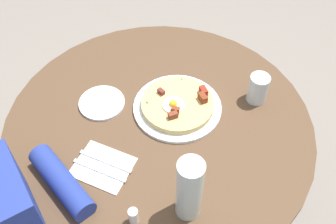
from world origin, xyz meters
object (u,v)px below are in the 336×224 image
(breakfast_pizza, at_px, (178,104))
(fork, at_px, (106,161))
(salt_shaker, at_px, (133,216))
(water_glass, at_px, (258,89))
(dining_table, at_px, (159,151))
(pizza_plate, at_px, (177,107))
(bread_plate, at_px, (102,103))
(knife, at_px, (100,170))
(water_bottle, at_px, (189,189))

(breakfast_pizza, xyz_separation_m, fork, (-0.31, -0.07, -0.02))
(salt_shaker, bearing_deg, water_glass, 16.84)
(dining_table, relative_size, pizza_plate, 3.41)
(water_glass, relative_size, salt_shaker, 1.79)
(bread_plate, xyz_separation_m, knife, (-0.12, -0.24, 0.00))
(dining_table, height_order, water_bottle, water_bottle)
(dining_table, relative_size, salt_shaker, 17.50)
(dining_table, relative_size, breakfast_pizza, 4.16)
(knife, bearing_deg, water_bottle, 178.84)
(salt_shaker, bearing_deg, breakfast_pizza, 40.95)
(dining_table, distance_m, pizza_plate, 0.19)
(pizza_plate, height_order, fork, pizza_plate)
(dining_table, xyz_separation_m, water_glass, (0.35, -0.09, 0.22))
(pizza_plate, xyz_separation_m, bread_plate, (-0.21, 0.16, -0.00))
(dining_table, relative_size, fork, 5.72)
(bread_plate, bearing_deg, water_glass, -29.29)
(pizza_plate, relative_size, breakfast_pizza, 1.22)
(water_glass, bearing_deg, water_bottle, -152.61)
(breakfast_pizza, bearing_deg, bread_plate, 143.50)
(fork, bearing_deg, pizza_plate, -111.44)
(bread_plate, xyz_separation_m, water_glass, (0.47, -0.26, 0.05))
(fork, height_order, salt_shaker, salt_shaker)
(dining_table, height_order, breakfast_pizza, breakfast_pizza)
(dining_table, xyz_separation_m, fork, (-0.22, -0.05, 0.17))
(fork, bearing_deg, water_glass, -127.95)
(pizza_plate, relative_size, water_glass, 2.86)
(knife, bearing_deg, breakfast_pizza, -109.48)
(breakfast_pizza, relative_size, fork, 1.38)
(dining_table, xyz_separation_m, knife, (-0.25, -0.07, 0.17))
(knife, bearing_deg, pizza_plate, -109.26)
(water_glass, xyz_separation_m, water_bottle, (-0.43, -0.23, 0.06))
(water_glass, relative_size, water_bottle, 0.46)
(breakfast_pizza, distance_m, salt_shaker, 0.43)
(dining_table, bearing_deg, knife, -164.93)
(fork, relative_size, salt_shaker, 3.06)
(fork, bearing_deg, bread_plate, -56.97)
(breakfast_pizza, distance_m, water_glass, 0.28)
(breakfast_pizza, relative_size, water_bottle, 1.08)
(dining_table, bearing_deg, breakfast_pizza, 12.85)
(pizza_plate, xyz_separation_m, knife, (-0.34, -0.09, 0.00))
(water_bottle, bearing_deg, water_glass, 27.39)
(bread_plate, distance_m, salt_shaker, 0.45)
(bread_plate, height_order, water_bottle, water_bottle)
(dining_table, height_order, fork, fork)
(fork, bearing_deg, salt_shaker, 141.16)
(knife, height_order, water_bottle, water_bottle)
(knife, distance_m, salt_shaker, 0.20)
(dining_table, bearing_deg, water_bottle, -106.05)
(breakfast_pizza, relative_size, water_glass, 2.35)
(bread_plate, xyz_separation_m, fork, (-0.09, -0.22, 0.00))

